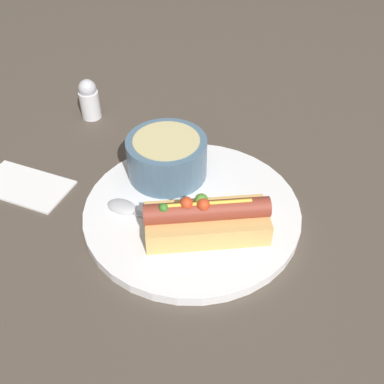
{
  "coord_description": "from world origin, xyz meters",
  "views": [
    {
      "loc": [
        -0.11,
        -0.39,
        0.41
      ],
      "look_at": [
        0.0,
        0.0,
        0.04
      ],
      "focal_mm": 42.0,
      "sensor_mm": 36.0,
      "label": 1
    }
  ],
  "objects": [
    {
      "name": "ground_plane",
      "position": [
        0.0,
        0.0,
        0.0
      ],
      "size": [
        4.0,
        4.0,
        0.0
      ],
      "primitive_type": "plane",
      "color": "#4C4238"
    },
    {
      "name": "napkin",
      "position": [
        -0.21,
        0.11,
        0.0
      ],
      "size": [
        0.14,
        0.13,
        0.01
      ],
      "rotation": [
        0.0,
        0.0,
        -0.67
      ],
      "color": "white",
      "rests_on": "ground_plane"
    },
    {
      "name": "hot_dog",
      "position": [
        0.0,
        -0.04,
        0.03
      ],
      "size": [
        0.15,
        0.08,
        0.06
      ],
      "rotation": [
        0.0,
        0.0,
        -0.18
      ],
      "color": "#DBAD60",
      "rests_on": "dinner_plate"
    },
    {
      "name": "salt_shaker",
      "position": [
        -0.1,
        0.27,
        0.03
      ],
      "size": [
        0.03,
        0.03,
        0.07
      ],
      "color": "silver",
      "rests_on": "ground_plane"
    },
    {
      "name": "soup_bowl",
      "position": [
        -0.01,
        0.07,
        0.04
      ],
      "size": [
        0.11,
        0.11,
        0.06
      ],
      "color": "slate",
      "rests_on": "dinner_plate"
    },
    {
      "name": "dinner_plate",
      "position": [
        0.0,
        0.0,
        0.01
      ],
      "size": [
        0.27,
        0.27,
        0.01
      ],
      "color": "white",
      "rests_on": "ground_plane"
    },
    {
      "name": "spoon",
      "position": [
        -0.07,
        0.01,
        0.02
      ],
      "size": [
        0.13,
        0.12,
        0.01
      ],
      "rotation": [
        0.0,
        0.0,
        2.41
      ],
      "color": "#B7B7BC",
      "rests_on": "dinner_plate"
    }
  ]
}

